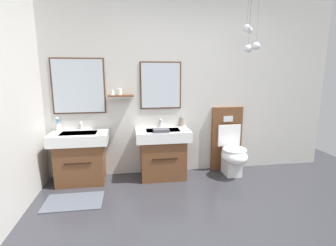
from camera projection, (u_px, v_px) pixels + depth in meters
wall_back at (188, 88)px, 3.85m from camera, size 4.43×0.63×2.59m
bath_mat at (74, 202)px, 3.04m from camera, size 0.68×0.44×0.01m
vanity_sink_left at (81, 156)px, 3.54m from camera, size 0.77×0.49×0.72m
tap_on_left_sink at (81, 125)px, 3.63m from camera, size 0.03×0.13×0.11m
vanity_sink_right at (163, 152)px, 3.72m from camera, size 0.77×0.49×0.72m
tap_on_right_sink at (161, 122)px, 3.81m from camera, size 0.03×0.13×0.11m
toilet at (230, 149)px, 3.88m from camera, size 0.48×0.62×1.00m
toothbrush_cup at (58, 126)px, 3.58m from camera, size 0.07×0.07×0.20m
soap_dispenser at (182, 122)px, 3.85m from camera, size 0.06×0.06×0.17m
folded_hand_towel at (161, 130)px, 3.50m from camera, size 0.22×0.16×0.04m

